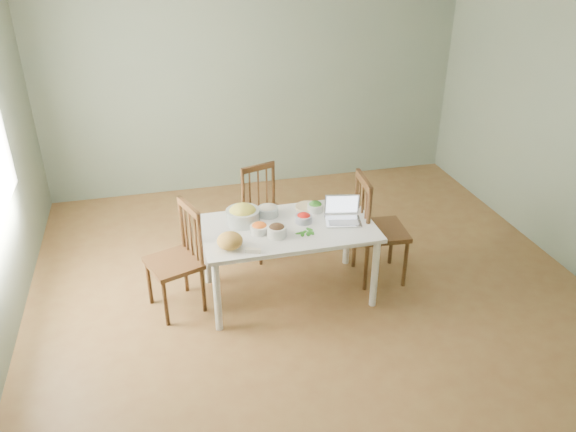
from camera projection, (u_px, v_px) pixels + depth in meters
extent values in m
cube|color=brown|center=(312.00, 292.00, 5.13)|extent=(5.00, 5.00, 0.00)
cube|color=slate|center=(255.00, 77.00, 6.64)|extent=(5.00, 0.00, 2.70)
cube|color=slate|center=(488.00, 369.00, 2.35)|extent=(5.00, 0.00, 2.70)
ellipsoid|color=#B18137|center=(230.00, 241.00, 4.46)|extent=(0.24, 0.24, 0.13)
cube|color=white|center=(253.00, 251.00, 4.42)|extent=(0.13, 0.08, 0.03)
cylinder|color=beige|center=(308.00, 207.00, 5.10)|extent=(0.27, 0.27, 0.02)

